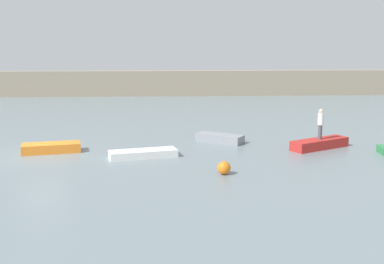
# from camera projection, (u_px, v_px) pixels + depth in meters

# --- Properties ---
(ground_plane) EXTENTS (120.00, 120.00, 0.00)m
(ground_plane) POSITION_uv_depth(u_px,v_px,m) (41.00, 156.00, 26.07)
(ground_plane) COLOR slate
(embankment_wall) EXTENTS (80.00, 1.20, 2.61)m
(embankment_wall) POSITION_uv_depth(u_px,v_px,m) (103.00, 83.00, 51.61)
(embankment_wall) COLOR gray
(embankment_wall) RESTS_ON ground_plane
(rowboat_orange) EXTENTS (3.21, 1.72, 0.50)m
(rowboat_orange) POSITION_uv_depth(u_px,v_px,m) (51.00, 148.00, 26.75)
(rowboat_orange) COLOR orange
(rowboat_orange) RESTS_ON ground_plane
(rowboat_white) EXTENTS (3.64, 1.87, 0.39)m
(rowboat_white) POSITION_uv_depth(u_px,v_px,m) (143.00, 154.00, 25.66)
(rowboat_white) COLOR white
(rowboat_white) RESTS_ON ground_plane
(rowboat_grey) EXTENTS (2.89, 2.37, 0.47)m
(rowboat_grey) POSITION_uv_depth(u_px,v_px,m) (220.00, 138.00, 29.33)
(rowboat_grey) COLOR gray
(rowboat_grey) RESTS_ON ground_plane
(rowboat_red) EXTENTS (3.63, 2.59, 0.54)m
(rowboat_red) POSITION_uv_depth(u_px,v_px,m) (319.00, 144.00, 27.66)
(rowboat_red) COLOR red
(rowboat_red) RESTS_ON ground_plane
(person_white_shirt) EXTENTS (0.32, 0.32, 1.69)m
(person_white_shirt) POSITION_uv_depth(u_px,v_px,m) (321.00, 122.00, 27.43)
(person_white_shirt) COLOR #4C4C56
(person_white_shirt) RESTS_ON rowboat_red
(mooring_buoy) EXTENTS (0.61, 0.61, 0.61)m
(mooring_buoy) POSITION_uv_depth(u_px,v_px,m) (224.00, 168.00, 22.48)
(mooring_buoy) COLOR orange
(mooring_buoy) RESTS_ON ground_plane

